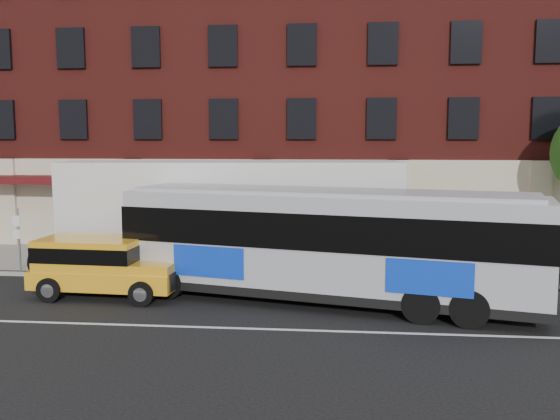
# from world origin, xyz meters

# --- Properties ---
(ground) EXTENTS (120.00, 120.00, 0.00)m
(ground) POSITION_xyz_m (0.00, 0.00, 0.00)
(ground) COLOR black
(ground) RESTS_ON ground
(sidewalk) EXTENTS (60.00, 6.00, 0.15)m
(sidewalk) POSITION_xyz_m (0.00, 9.00, 0.07)
(sidewalk) COLOR gray
(sidewalk) RESTS_ON ground
(kerb) EXTENTS (60.00, 0.25, 0.15)m
(kerb) POSITION_xyz_m (0.00, 6.00, 0.07)
(kerb) COLOR gray
(kerb) RESTS_ON ground
(lane_line) EXTENTS (60.00, 0.12, 0.01)m
(lane_line) POSITION_xyz_m (0.00, 0.50, 0.01)
(lane_line) COLOR silver
(lane_line) RESTS_ON ground
(building) EXTENTS (30.00, 12.10, 15.00)m
(building) POSITION_xyz_m (-0.01, 16.92, 7.58)
(building) COLOR #591915
(building) RESTS_ON sidewalk
(sign_pole) EXTENTS (0.30, 0.20, 2.50)m
(sign_pole) POSITION_xyz_m (-8.50, 6.15, 1.45)
(sign_pole) COLOR gray
(sign_pole) RESTS_ON ground
(city_bus) EXTENTS (13.21, 5.70, 3.54)m
(city_bus) POSITION_xyz_m (3.10, 3.32, 1.95)
(city_bus) COLOR #ABADB6
(city_bus) RESTS_ON ground
(yellow_suv) EXTENTS (5.05, 2.40, 1.90)m
(yellow_suv) POSITION_xyz_m (-4.23, 3.43, 1.09)
(yellow_suv) COLOR #FFAF1D
(yellow_suv) RESTS_ON ground
(shipping_container) EXTENTS (12.90, 3.97, 4.23)m
(shipping_container) POSITION_xyz_m (-0.60, 7.48, 2.09)
(shipping_container) COLOR black
(shipping_container) RESTS_ON ground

